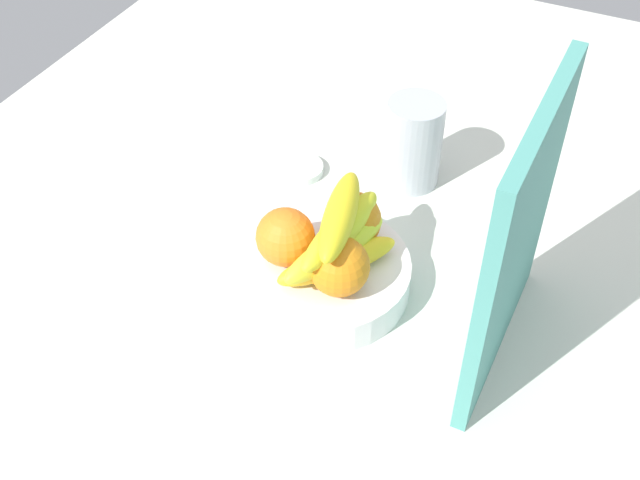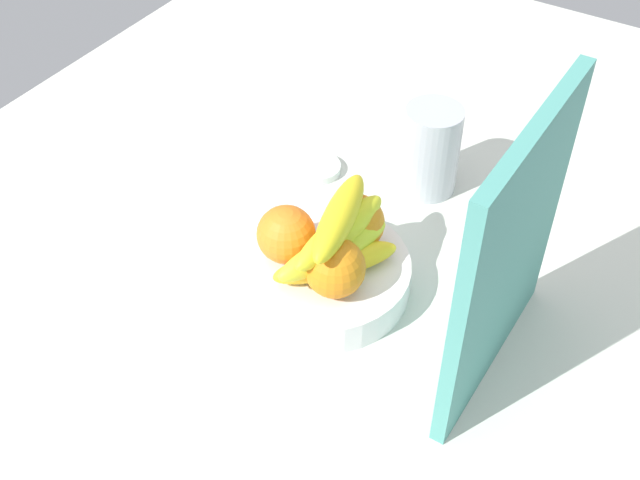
% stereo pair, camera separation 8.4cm
% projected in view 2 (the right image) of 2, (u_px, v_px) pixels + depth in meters
% --- Properties ---
extents(ground_plane, '(1.80, 1.40, 0.03)m').
position_uv_depth(ground_plane, '(335.00, 279.00, 1.13)').
color(ground_plane, silver).
extents(fruit_bowl, '(0.24, 0.24, 0.05)m').
position_uv_depth(fruit_bowl, '(320.00, 274.00, 1.09)').
color(fruit_bowl, white).
rests_on(fruit_bowl, ground_plane).
extents(orange_front_left, '(0.08, 0.08, 0.08)m').
position_uv_depth(orange_front_left, '(286.00, 234.00, 1.05)').
color(orange_front_left, orange).
rests_on(orange_front_left, fruit_bowl).
extents(orange_front_right, '(0.08, 0.08, 0.08)m').
position_uv_depth(orange_front_right, '(335.00, 268.00, 1.01)').
color(orange_front_right, orange).
rests_on(orange_front_right, fruit_bowl).
extents(orange_center, '(0.08, 0.08, 0.08)m').
position_uv_depth(orange_center, '(356.00, 223.00, 1.07)').
color(orange_center, orange).
rests_on(orange_center, fruit_bowl).
extents(banana_bunch, '(0.19, 0.14, 0.11)m').
position_uv_depth(banana_bunch, '(337.00, 240.00, 1.02)').
color(banana_bunch, yellow).
rests_on(banana_bunch, fruit_bowl).
extents(cutting_board, '(0.28, 0.02, 0.36)m').
position_uv_depth(cutting_board, '(509.00, 257.00, 0.89)').
color(cutting_board, teal).
rests_on(cutting_board, ground_plane).
extents(thermos_tumbler, '(0.09, 0.09, 0.14)m').
position_uv_depth(thermos_tumbler, '(431.00, 150.00, 1.21)').
color(thermos_tumbler, '#AFB4BD').
rests_on(thermos_tumbler, ground_plane).
extents(jar_lid, '(0.07, 0.07, 0.01)m').
position_uv_depth(jar_lid, '(317.00, 168.00, 1.28)').
color(jar_lid, silver).
rests_on(jar_lid, ground_plane).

